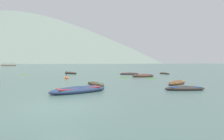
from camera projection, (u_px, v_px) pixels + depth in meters
ground_plane at (108, 63)px, 1506.37m from camera, size 6000.00×6000.00×0.00m
mountain_1 at (39, 32)px, 1481.70m from camera, size 2194.75×2194.75×577.58m
mountain_2 at (106, 45)px, 1694.37m from camera, size 952.86×952.86×373.81m
rowboat_0 at (96, 84)px, 16.37m from camera, size 2.33×2.98×0.38m
rowboat_1 at (164, 73)px, 33.09m from camera, size 1.81×3.13×0.41m
rowboat_2 at (71, 73)px, 33.53m from camera, size 3.50×3.12×0.53m
rowboat_3 at (185, 88)px, 13.28m from camera, size 3.30×0.88×0.44m
rowboat_4 at (177, 83)px, 16.89m from camera, size 2.92×2.69×0.50m
rowboat_5 at (143, 76)px, 25.98m from camera, size 3.81×1.82×0.65m
rowboat_6 at (129, 74)px, 31.50m from camera, size 3.84×1.21×0.50m
rowboat_7 at (79, 90)px, 12.20m from camera, size 4.38×3.30×0.60m
ferry_0 at (9, 65)px, 130.78m from camera, size 9.73×3.85×2.54m
mooring_buoy at (67, 78)px, 22.94m from camera, size 0.49×0.49×1.23m
weed_patch_1 at (125, 78)px, 24.54m from camera, size 2.18×2.35×0.14m
weed_patch_2 at (23, 75)px, 31.68m from camera, size 2.34×3.68×0.14m
weed_patch_3 at (152, 78)px, 23.47m from camera, size 2.45×2.40×0.14m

